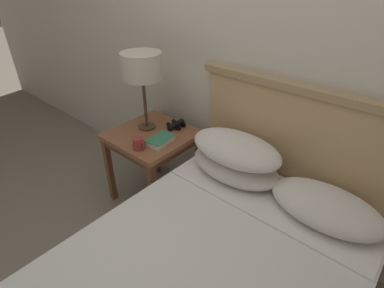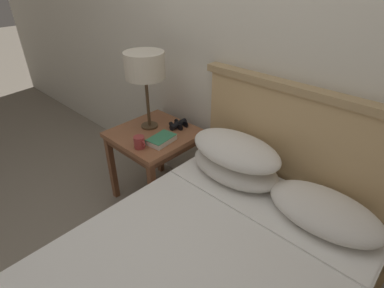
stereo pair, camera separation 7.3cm
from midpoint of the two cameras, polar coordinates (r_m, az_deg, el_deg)
name	(u,v)px [view 1 (the left image)]	position (r m, az deg, el deg)	size (l,w,h in m)	color
ground_plane	(152,276)	(2.11, -8.65, -23.69)	(20.00, 20.00, 0.00)	gray
wall_back	(250,42)	(1.97, 9.85, 18.63)	(8.00, 0.06, 2.60)	beige
nightstand	(153,142)	(2.32, -8.41, 0.32)	(0.58, 0.58, 0.62)	brown
bed	(214,280)	(1.70, 2.84, -24.51)	(1.39, 1.86, 1.14)	olive
table_lamp	(142,67)	(2.19, -10.52, 14.15)	(0.29, 0.29, 0.58)	#4C3823
book_on_nightstand	(160,140)	(2.14, -7.09, 0.71)	(0.15, 0.21, 0.04)	silver
binoculars_pair	(176,125)	(2.33, -3.96, 3.70)	(0.14, 0.16, 0.05)	black
coffee_mug	(138,143)	(2.08, -11.16, 0.10)	(0.10, 0.08, 0.08)	#993333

